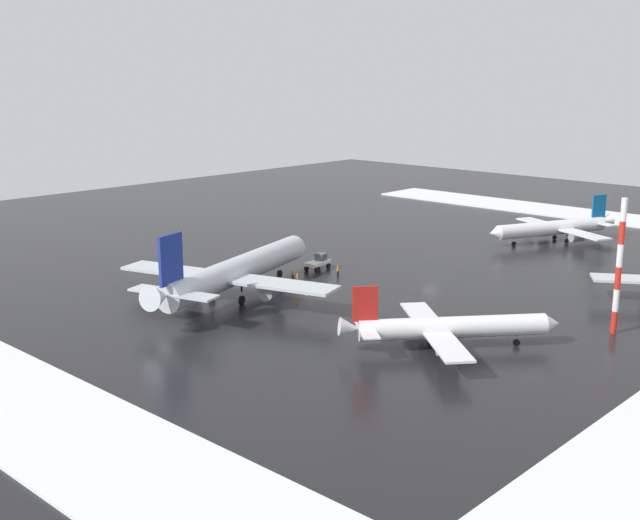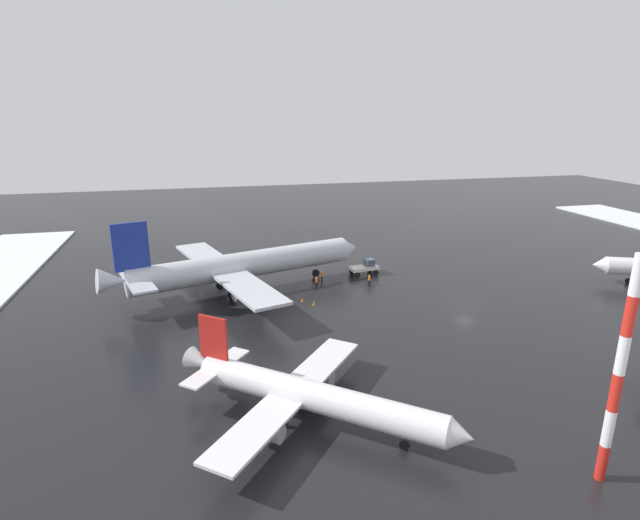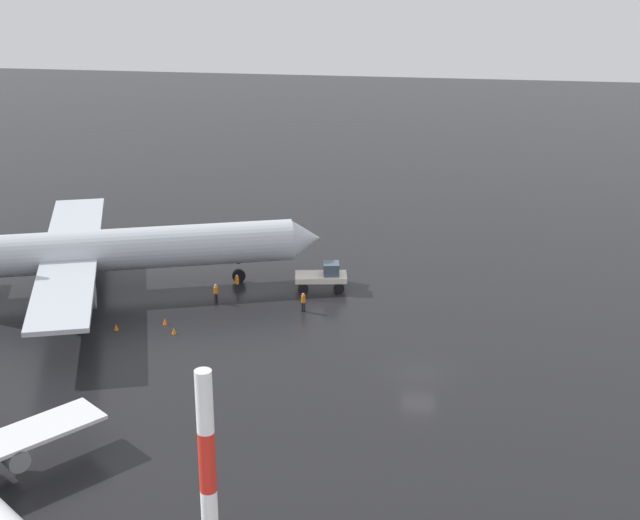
{
  "view_description": "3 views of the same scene",
  "coord_description": "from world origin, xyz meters",
  "px_view_note": "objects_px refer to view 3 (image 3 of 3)",
  "views": [
    {
      "loc": [
        -98.94,
        -69.04,
        30.51
      ],
      "look_at": [
        -18.39,
        6.22,
        4.64
      ],
      "focal_mm": 45.0,
      "sensor_mm": 36.0,
      "label": 1
    },
    {
      "loc": [
        -34.04,
        -55.86,
        24.59
      ],
      "look_at": [
        -17.72,
        9.84,
        4.62
      ],
      "focal_mm": 28.0,
      "sensor_mm": 36.0,
      "label": 2
    },
    {
      "loc": [
        0.67,
        -65.25,
        33.96
      ],
      "look_at": [
        -8.82,
        11.36,
        4.32
      ],
      "focal_mm": 55.0,
      "sensor_mm": 36.0,
      "label": 3
    }
  ],
  "objects_px": {
    "traffic_cone_near_nose": "(165,321)",
    "traffic_cone_wingtip_side": "(174,331)",
    "airplane_parked_starboard": "(97,251)",
    "traffic_cone_mid_line": "(116,327)",
    "ground_crew_by_nose_gear": "(216,292)",
    "ground_crew_beside_wing": "(303,301)",
    "pushback_tug": "(324,276)",
    "ground_crew_mid_apron": "(237,283)"
  },
  "relations": [
    {
      "from": "traffic_cone_near_nose",
      "to": "traffic_cone_wingtip_side",
      "type": "relative_size",
      "value": 1.0
    },
    {
      "from": "airplane_parked_starboard",
      "to": "traffic_cone_mid_line",
      "type": "xyz_separation_m",
      "value": [
        4.03,
        -7.82,
        -3.56
      ]
    },
    {
      "from": "ground_crew_by_nose_gear",
      "to": "traffic_cone_mid_line",
      "type": "height_order",
      "value": "ground_crew_by_nose_gear"
    },
    {
      "from": "ground_crew_by_nose_gear",
      "to": "ground_crew_beside_wing",
      "type": "relative_size",
      "value": 1.0
    },
    {
      "from": "airplane_parked_starboard",
      "to": "traffic_cone_mid_line",
      "type": "bearing_deg",
      "value": -79.54
    },
    {
      "from": "airplane_parked_starboard",
      "to": "ground_crew_beside_wing",
      "type": "relative_size",
      "value": 22.36
    },
    {
      "from": "airplane_parked_starboard",
      "to": "pushback_tug",
      "type": "height_order",
      "value": "airplane_parked_starboard"
    },
    {
      "from": "ground_crew_by_nose_gear",
      "to": "traffic_cone_near_nose",
      "type": "height_order",
      "value": "ground_crew_by_nose_gear"
    },
    {
      "from": "airplane_parked_starboard",
      "to": "ground_crew_beside_wing",
      "type": "distance_m",
      "value": 19.03
    },
    {
      "from": "traffic_cone_mid_line",
      "to": "traffic_cone_wingtip_side",
      "type": "height_order",
      "value": "same"
    },
    {
      "from": "traffic_cone_near_nose",
      "to": "ground_crew_mid_apron",
      "type": "bearing_deg",
      "value": 58.06
    },
    {
      "from": "pushback_tug",
      "to": "ground_crew_by_nose_gear",
      "type": "height_order",
      "value": "pushback_tug"
    },
    {
      "from": "traffic_cone_mid_line",
      "to": "traffic_cone_wingtip_side",
      "type": "relative_size",
      "value": 1.0
    },
    {
      "from": "traffic_cone_mid_line",
      "to": "traffic_cone_near_nose",
      "type": "bearing_deg",
      "value": 23.34
    },
    {
      "from": "pushback_tug",
      "to": "ground_crew_mid_apron",
      "type": "xyz_separation_m",
      "value": [
        -7.55,
        -1.79,
        -0.31
      ]
    },
    {
      "from": "ground_crew_beside_wing",
      "to": "traffic_cone_near_nose",
      "type": "height_order",
      "value": "ground_crew_beside_wing"
    },
    {
      "from": "airplane_parked_starboard",
      "to": "traffic_cone_mid_line",
      "type": "distance_m",
      "value": 9.49
    },
    {
      "from": "traffic_cone_near_nose",
      "to": "traffic_cone_mid_line",
      "type": "height_order",
      "value": "same"
    },
    {
      "from": "pushback_tug",
      "to": "ground_crew_by_nose_gear",
      "type": "bearing_deg",
      "value": -163.06
    },
    {
      "from": "ground_crew_mid_apron",
      "to": "traffic_cone_wingtip_side",
      "type": "distance_m",
      "value": 9.65
    },
    {
      "from": "pushback_tug",
      "to": "ground_crew_mid_apron",
      "type": "bearing_deg",
      "value": -174.7
    },
    {
      "from": "ground_crew_mid_apron",
      "to": "ground_crew_beside_wing",
      "type": "bearing_deg",
      "value": 142.23
    },
    {
      "from": "pushback_tug",
      "to": "traffic_cone_near_nose",
      "type": "bearing_deg",
      "value": -151.09
    },
    {
      "from": "traffic_cone_near_nose",
      "to": "traffic_cone_mid_line",
      "type": "distance_m",
      "value": 3.98
    },
    {
      "from": "ground_crew_beside_wing",
      "to": "traffic_cone_wingtip_side",
      "type": "distance_m",
      "value": 11.32
    },
    {
      "from": "ground_crew_by_nose_gear",
      "to": "traffic_cone_wingtip_side",
      "type": "height_order",
      "value": "ground_crew_by_nose_gear"
    },
    {
      "from": "pushback_tug",
      "to": "traffic_cone_near_nose",
      "type": "distance_m",
      "value": 15.21
    },
    {
      "from": "airplane_parked_starboard",
      "to": "ground_crew_beside_wing",
      "type": "xyz_separation_m",
      "value": [
        18.68,
        -2.27,
        -2.86
      ]
    },
    {
      "from": "traffic_cone_mid_line",
      "to": "ground_crew_by_nose_gear",
      "type": "bearing_deg",
      "value": 43.68
    },
    {
      "from": "ground_crew_mid_apron",
      "to": "airplane_parked_starboard",
      "type": "bearing_deg",
      "value": -5.02
    },
    {
      "from": "airplane_parked_starboard",
      "to": "ground_crew_by_nose_gear",
      "type": "bearing_deg",
      "value": -23.5
    },
    {
      "from": "airplane_parked_starboard",
      "to": "ground_crew_by_nose_gear",
      "type": "xyz_separation_m",
      "value": [
        10.88,
        -1.27,
        -2.86
      ]
    },
    {
      "from": "ground_crew_mid_apron",
      "to": "traffic_cone_wingtip_side",
      "type": "bearing_deg",
      "value": 59.42
    },
    {
      "from": "ground_crew_by_nose_gear",
      "to": "traffic_cone_near_nose",
      "type": "xyz_separation_m",
      "value": [
        -3.2,
        -4.97,
        -0.7
      ]
    },
    {
      "from": "ground_crew_beside_wing",
      "to": "traffic_cone_mid_line",
      "type": "bearing_deg",
      "value": -63.45
    },
    {
      "from": "ground_crew_beside_wing",
      "to": "traffic_cone_mid_line",
      "type": "xyz_separation_m",
      "value": [
        -14.64,
        -5.55,
        -0.7
      ]
    },
    {
      "from": "ground_crew_by_nose_gear",
      "to": "ground_crew_mid_apron",
      "type": "relative_size",
      "value": 1.0
    },
    {
      "from": "pushback_tug",
      "to": "traffic_cone_mid_line",
      "type": "distance_m",
      "value": 19.09
    },
    {
      "from": "traffic_cone_wingtip_side",
      "to": "traffic_cone_near_nose",
      "type": "bearing_deg",
      "value": 125.68
    },
    {
      "from": "ground_crew_beside_wing",
      "to": "ground_crew_mid_apron",
      "type": "bearing_deg",
      "value": -111.84
    },
    {
      "from": "ground_crew_beside_wing",
      "to": "ground_crew_mid_apron",
      "type": "relative_size",
      "value": 1.0
    },
    {
      "from": "ground_crew_mid_apron",
      "to": "traffic_cone_wingtip_side",
      "type": "height_order",
      "value": "ground_crew_mid_apron"
    }
  ]
}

